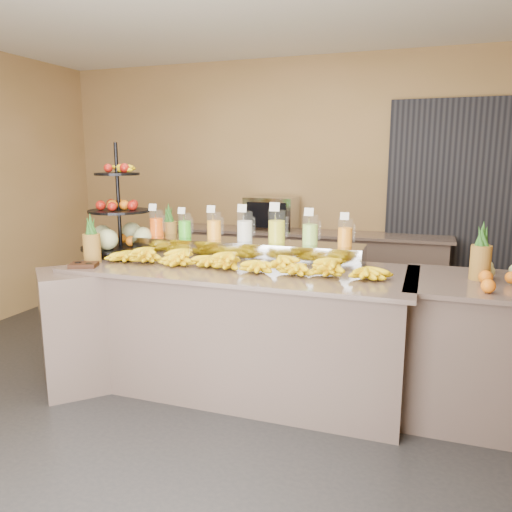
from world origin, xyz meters
The scene contains 20 objects.
ground centered at (0.00, 0.00, 0.00)m, with size 6.00×6.00×0.00m, color black.
room_envelope centered at (0.19, 0.79, 1.88)m, with size 6.04×5.02×2.82m.
buffet_counter centered at (-0.12, 0.26, 0.47)m, with size 2.75×1.25×0.93m.
right_counter centered at (1.70, 0.40, 0.47)m, with size 1.08×0.88×0.93m.
back_ledge centered at (0.00, 2.25, 0.47)m, with size 3.10×0.55×0.93m.
pitcher_tray centered at (-0.06, 0.58, 1.01)m, with size 1.85×0.30×0.15m, color gray.
juice_pitcher_orange_a centered at (-0.84, 0.58, 1.17)m, with size 0.12×0.12×0.28m.
juice_pitcher_green centered at (-0.58, 0.58, 1.17)m, with size 0.11×0.11×0.26m.
juice_pitcher_orange_b centered at (-0.32, 0.58, 1.18)m, with size 0.12×0.12×0.28m.
juice_pitcher_milk centered at (-0.06, 0.58, 1.18)m, with size 0.12×0.13×0.30m.
juice_pitcher_lemon centered at (0.20, 0.58, 1.19)m, with size 0.13×0.14×0.32m.
juice_pitcher_lime centered at (0.46, 0.58, 1.18)m, with size 0.12×0.12×0.29m.
juice_pitcher_orange_c centered at (0.72, 0.58, 1.17)m, with size 0.11×0.11×0.26m.
banana_heap centered at (-0.01, 0.25, 1.00)m, with size 2.07×0.19×0.17m.
fruit_stand centered at (-1.10, 0.49, 1.16)m, with size 0.76×0.76×0.91m.
condiment_caddy centered at (-1.08, -0.07, 0.94)m, with size 0.19×0.14×0.03m, color black.
pineapple_left_a centered at (-1.12, 0.09, 1.07)m, with size 0.13×0.13×0.38m.
pineapple_left_b centered at (-0.82, 0.74, 1.08)m, with size 0.13×0.13×0.41m.
right_fruit_pile centered at (1.76, 0.32, 1.00)m, with size 0.43×0.41×0.23m.
oven_warmer centered at (-0.37, 2.25, 1.11)m, with size 0.55×0.38×0.36m, color gray.
Camera 1 is at (1.28, -3.02, 1.71)m, focal length 35.00 mm.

